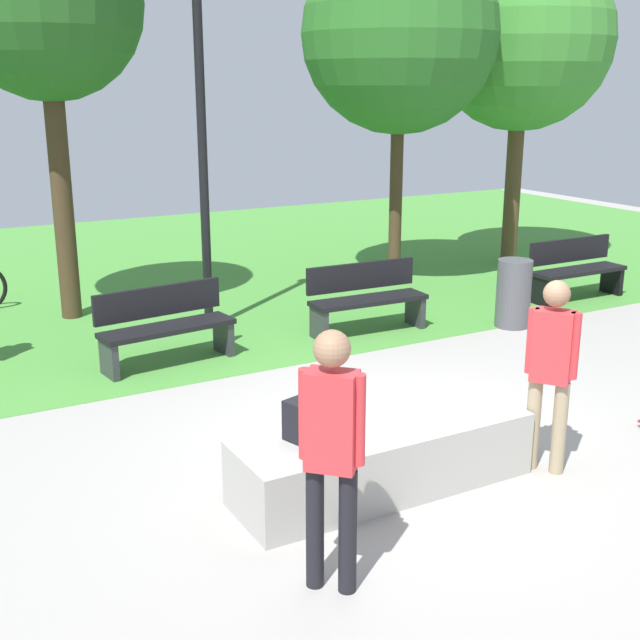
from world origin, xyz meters
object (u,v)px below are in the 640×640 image
object	(u,v)px
skater_watching	(551,362)
park_bench_center_lawn	(165,324)
skater_performing_trick	(332,442)
lamp_post	(201,100)
park_bench_near_lamppost	(576,268)
tree_young_birch	(46,5)
tree_tall_oak	(522,40)
park_bench_far_right	(366,297)
trash_bin	(514,293)
concrete_ledge	(383,458)
backpack_on_ledge	(304,422)
tree_leaning_ash	(400,34)

from	to	relation	value
skater_watching	park_bench_center_lawn	distance (m)	4.70
skater_performing_trick	lamp_post	distance (m)	6.49
park_bench_near_lamppost	tree_young_birch	size ratio (longest dim) A/B	0.29
tree_tall_oak	park_bench_far_right	bearing A→B (deg)	-152.63
park_bench_center_lawn	trash_bin	xyz separation A→B (m)	(4.63, -0.82, -0.02)
concrete_ledge	tree_young_birch	bearing A→B (deg)	98.82
park_bench_center_lawn	lamp_post	bearing A→B (deg)	48.49
concrete_ledge	lamp_post	size ratio (longest dim) A/B	0.50
skater_watching	park_bench_far_right	xyz separation A→B (m)	(0.86, 4.22, -0.50)
park_bench_far_right	concrete_ledge	bearing A→B (deg)	-120.46
lamp_post	backpack_on_ledge	bearing A→B (deg)	-103.46
backpack_on_ledge	park_bench_center_lawn	distance (m)	3.81
backpack_on_ledge	skater_watching	world-z (taller)	skater_watching
concrete_ledge	backpack_on_ledge	bearing A→B (deg)	172.99
concrete_ledge	tree_leaning_ash	world-z (taller)	tree_leaning_ash
tree_young_birch	tree_tall_oak	bearing A→B (deg)	-1.86
skater_performing_trick	trash_bin	size ratio (longest dim) A/B	1.92
concrete_ledge	lamp_post	bearing A→B (deg)	84.43
lamp_post	tree_young_birch	bearing A→B (deg)	135.48
park_bench_center_lawn	tree_tall_oak	xyz separation A→B (m)	(7.36, 2.33, 3.43)
tree_young_birch	trash_bin	size ratio (longest dim) A/B	5.90
park_bench_center_lawn	park_bench_near_lamppost	bearing A→B (deg)	-1.15
skater_performing_trick	tree_young_birch	world-z (taller)	tree_young_birch
park_bench_center_lawn	tree_leaning_ash	bearing A→B (deg)	24.04
park_bench_near_lamppost	tree_tall_oak	bearing A→B (deg)	70.56
tree_young_birch	park_bench_near_lamppost	bearing A→B (deg)	-21.21
concrete_ledge	park_bench_far_right	xyz separation A→B (m)	(2.25, 3.83, 0.21)
backpack_on_ledge	tree_tall_oak	world-z (taller)	tree_tall_oak
park_bench_far_right	tree_young_birch	xyz separation A→B (m)	(-3.26, 2.64, 3.68)
park_bench_far_right	tree_leaning_ash	bearing A→B (deg)	48.30
skater_watching	backpack_on_ledge	bearing A→B (deg)	167.19
skater_performing_trick	park_bench_far_right	world-z (taller)	skater_performing_trick
backpack_on_ledge	park_bench_center_lawn	xyz separation A→B (m)	(0.19, 3.80, -0.22)
trash_bin	skater_performing_trick	bearing A→B (deg)	-141.98
skater_watching	park_bench_center_lawn	size ratio (longest dim) A/B	1.02
park_bench_near_lamppost	skater_performing_trick	bearing A→B (deg)	-146.05
tree_tall_oak	park_bench_near_lamppost	bearing A→B (deg)	-109.44
skater_watching	park_bench_near_lamppost	bearing A→B (deg)	42.01
park_bench_near_lamppost	tree_leaning_ash	xyz separation A→B (m)	(-1.84, 2.20, 3.43)
park_bench_near_lamppost	trash_bin	xyz separation A→B (m)	(-1.87, -0.69, -0.02)
skater_watching	tree_young_birch	bearing A→B (deg)	109.24
tree_young_birch	trash_bin	bearing A→B (deg)	-33.60
tree_leaning_ash	trash_bin	distance (m)	4.51
backpack_on_ledge	tree_leaning_ash	xyz separation A→B (m)	(4.84, 5.88, 3.21)
concrete_ledge	skater_performing_trick	size ratio (longest dim) A/B	1.41
skater_watching	lamp_post	world-z (taller)	lamp_post
park_bench_far_right	trash_bin	world-z (taller)	trash_bin
concrete_ledge	park_bench_center_lawn	xyz separation A→B (m)	(-0.50, 3.89, 0.21)
skater_performing_trick	tree_leaning_ash	size ratio (longest dim) A/B	0.33
skater_performing_trick	park_bench_center_lawn	xyz separation A→B (m)	(0.56, 4.88, -0.57)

